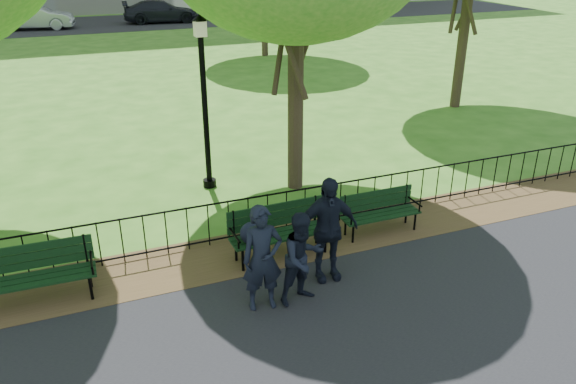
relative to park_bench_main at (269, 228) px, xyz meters
name	(u,v)px	position (x,y,z in m)	size (l,w,h in m)	color
ground	(275,295)	(-0.32, -1.14, -0.64)	(120.00, 120.00, 0.00)	#2D5D18
dirt_strip	(247,252)	(-0.32, 0.36, -0.63)	(60.00, 1.60, 0.01)	#3A2D18
far_street	(97,24)	(-0.32, 33.86, -0.64)	(70.00, 9.00, 0.01)	black
iron_fence	(239,218)	(-0.32, 0.86, -0.14)	(24.06, 0.06, 1.00)	black
park_bench_main	(269,228)	(0.00, 0.00, 0.00)	(1.90, 0.63, 1.07)	black
park_bench_left_a	(34,268)	(-3.97, 0.18, -0.03)	(1.89, 0.63, 1.06)	black
park_bench_right_a	(379,208)	(2.40, 0.19, -0.11)	(1.63, 0.51, 0.92)	black
lamppost	(204,98)	(-0.19, 3.66, 1.52)	(0.36, 0.36, 3.97)	black
person_left	(262,258)	(-0.61, -1.36, 0.25)	(0.64, 0.42, 1.77)	black
person_mid	(303,258)	(0.04, -1.43, 0.15)	(0.76, 0.40, 1.57)	black
person_right	(327,229)	(0.69, -0.96, 0.31)	(1.10, 0.45, 1.88)	black
sedan_silver	(35,17)	(-4.17, 32.62, 0.14)	(1.64, 4.70, 1.55)	#A3A6AA
sedan_dark	(161,11)	(3.99, 32.89, 0.12)	(2.10, 5.17, 1.50)	black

